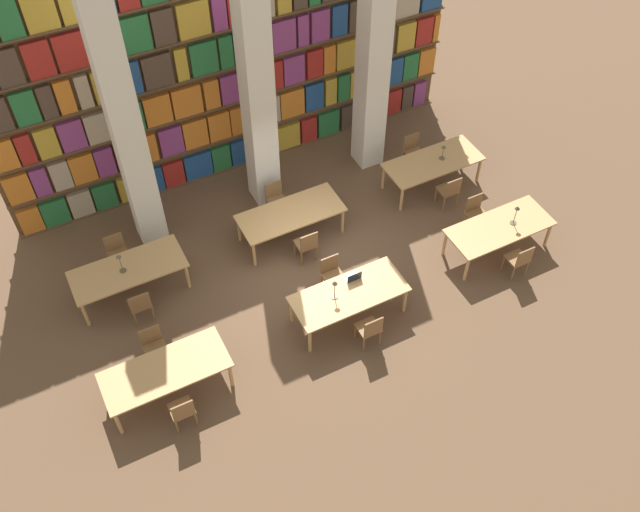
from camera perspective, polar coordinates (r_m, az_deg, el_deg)
ground_plane at (r=15.18m, az=-0.21°, el=-1.33°), size 40.00×40.00×0.00m
bookshelf_bank at (r=16.10m, az=-7.04°, el=14.85°), size 10.82×0.35×5.50m
pillar_left at (r=14.37m, az=-15.29°, el=9.90°), size 0.58×0.58×6.00m
pillar_center at (r=14.93m, az=-5.09°, el=13.24°), size 0.58×0.58×6.00m
pillar_right at (r=15.96m, az=4.31°, el=15.90°), size 0.58×0.58×6.00m
reading_table_0 at (r=13.25m, az=-12.26°, el=-9.02°), size 2.29×0.97×0.74m
chair_0 at (r=13.00m, az=-10.95°, el=-12.05°), size 0.42×0.40×0.88m
chair_1 at (r=13.85m, az=-13.13°, el=-6.98°), size 0.42×0.40×0.88m
reading_table_1 at (r=13.96m, az=2.33°, el=-3.16°), size 2.29×0.97×0.74m
chair_2 at (r=13.74m, az=4.01°, el=-5.83°), size 0.42×0.40×0.88m
chair_3 at (r=14.54m, az=0.98°, el=-1.43°), size 0.42×0.40×0.88m
desk_lamp_0 at (r=13.59m, az=1.19°, el=-2.47°), size 0.14×0.14×0.48m
laptop at (r=14.11m, az=2.62°, el=-1.70°), size 0.32×0.22×0.21m
reading_table_2 at (r=15.59m, az=14.16°, el=2.14°), size 2.29×0.97×0.74m
chair_4 at (r=15.36m, az=15.66°, el=-0.24°), size 0.42×0.40×0.88m
chair_5 at (r=16.09m, az=12.36°, el=3.45°), size 0.42×0.40×0.88m
desk_lamp_1 at (r=15.44m, az=15.44°, el=3.41°), size 0.14×0.14×0.50m
reading_table_3 at (r=14.85m, az=-15.10°, el=-1.16°), size 2.29×0.97×0.74m
chair_6 at (r=14.49m, az=-14.18°, el=-3.76°), size 0.42×0.40×0.88m
chair_7 at (r=15.51m, az=-15.90°, el=0.30°), size 0.42×0.40×0.88m
desk_lamp_2 at (r=14.55m, az=-15.73°, el=-0.33°), size 0.14×0.14×0.48m
reading_table_4 at (r=15.41m, az=-2.36°, el=3.32°), size 2.29×0.97×0.74m
chair_8 at (r=15.07m, az=-1.06°, el=0.96°), size 0.42×0.40×0.88m
chair_9 at (r=16.05m, az=-3.53°, el=4.59°), size 0.42×0.40×0.88m
reading_table_5 at (r=16.81m, az=9.02°, el=7.34°), size 2.29×0.97×0.74m
chair_10 at (r=16.48m, az=10.32°, el=5.20°), size 0.42×0.40×0.88m
chair_11 at (r=17.38m, az=7.46°, el=8.37°), size 0.42×0.40×0.88m
desk_lamp_3 at (r=16.70m, az=9.85°, el=8.38°), size 0.14×0.14×0.39m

